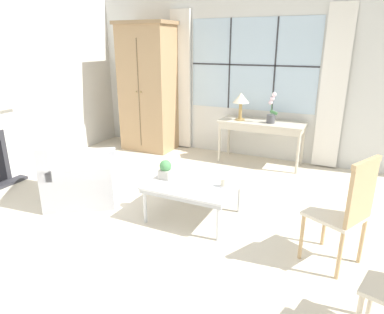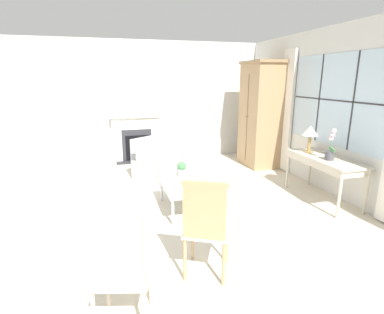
# 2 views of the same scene
# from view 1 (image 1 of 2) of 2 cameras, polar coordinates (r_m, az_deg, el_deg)

# --- Properties ---
(ground_plane) EXTENTS (14.00, 14.00, 0.00)m
(ground_plane) POSITION_cam_1_polar(r_m,az_deg,el_deg) (3.81, -4.33, -12.44)
(ground_plane) COLOR beige
(wall_back_windowed) EXTENTS (7.20, 0.14, 2.80)m
(wall_back_windowed) POSITION_cam_1_polar(r_m,az_deg,el_deg) (6.10, 9.91, 12.96)
(wall_back_windowed) COLOR silver
(wall_back_windowed) RESTS_ON ground_plane
(wall_left) EXTENTS (0.06, 7.20, 2.80)m
(wall_left) POSITION_cam_1_polar(r_m,az_deg,el_deg) (5.83, -28.77, 10.81)
(wall_left) COLOR silver
(wall_left) RESTS_ON ground_plane
(armoire) EXTENTS (1.02, 0.71, 2.32)m
(armoire) POSITION_cam_1_polar(r_m,az_deg,el_deg) (6.52, -7.27, 11.38)
(armoire) COLOR tan
(armoire) RESTS_ON ground_plane
(console_table) EXTENTS (1.38, 0.55, 0.73)m
(console_table) POSITION_cam_1_polar(r_m,az_deg,el_deg) (5.79, 11.54, 5.04)
(console_table) COLOR beige
(console_table) RESTS_ON ground_plane
(table_lamp) EXTENTS (0.27, 0.27, 0.46)m
(table_lamp) POSITION_cam_1_polar(r_m,az_deg,el_deg) (5.75, 8.15, 9.46)
(table_lamp) COLOR #9E7F47
(table_lamp) RESTS_ON console_table
(potted_orchid) EXTENTS (0.17, 0.13, 0.50)m
(potted_orchid) POSITION_cam_1_polar(r_m,az_deg,el_deg) (5.66, 13.09, 7.28)
(potted_orchid) COLOR #4C4C51
(potted_orchid) RESTS_ON console_table
(armchair_upholstered) EXTENTS (1.17, 1.18, 0.82)m
(armchair_upholstered) POSITION_cam_1_polar(r_m,az_deg,el_deg) (4.69, -18.25, -3.49)
(armchair_upholstered) COLOR #B2B2B7
(armchair_upholstered) RESTS_ON ground_plane
(side_chair_wooden) EXTENTS (0.59, 0.59, 1.06)m
(side_chair_wooden) POSITION_cam_1_polar(r_m,az_deg,el_deg) (3.30, 24.50, -7.62)
(side_chair_wooden) COLOR beige
(side_chair_wooden) RESTS_ON ground_plane
(coffee_table) EXTENTS (0.99, 0.80, 0.44)m
(coffee_table) POSITION_cam_1_polar(r_m,az_deg,el_deg) (3.94, 0.29, -4.83)
(coffee_table) COLOR silver
(coffee_table) RESTS_ON ground_plane
(potted_plant_small) EXTENTS (0.14, 0.14, 0.23)m
(potted_plant_small) POSITION_cam_1_polar(r_m,az_deg,el_deg) (4.00, -4.42, -2.07)
(potted_plant_small) COLOR #BCB7AD
(potted_plant_small) RESTS_ON coffee_table
(pillar_candle) EXTENTS (0.10, 0.10, 0.11)m
(pillar_candle) POSITION_cam_1_polar(r_m,az_deg,el_deg) (3.81, 5.34, -4.35)
(pillar_candle) COLOR silver
(pillar_candle) RESTS_ON coffee_table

